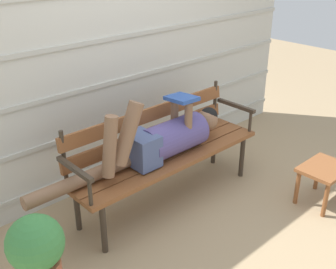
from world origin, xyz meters
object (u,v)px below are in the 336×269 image
(park_bench, at_px, (162,147))
(potted_plant, at_px, (37,256))
(reclining_person, at_px, (161,139))
(footstool, at_px, (324,174))

(park_bench, relative_size, potted_plant, 2.87)
(reclining_person, bearing_deg, footstool, -41.85)
(park_bench, height_order, reclining_person, reclining_person)
(potted_plant, bearing_deg, reclining_person, 12.76)
(reclining_person, relative_size, footstool, 4.27)
(reclining_person, distance_m, footstool, 1.38)
(park_bench, xyz_separation_m, footstool, (0.92, -0.96, -0.20))
(potted_plant, bearing_deg, park_bench, 14.88)
(footstool, distance_m, potted_plant, 2.31)
(park_bench, bearing_deg, reclining_person, -137.99)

